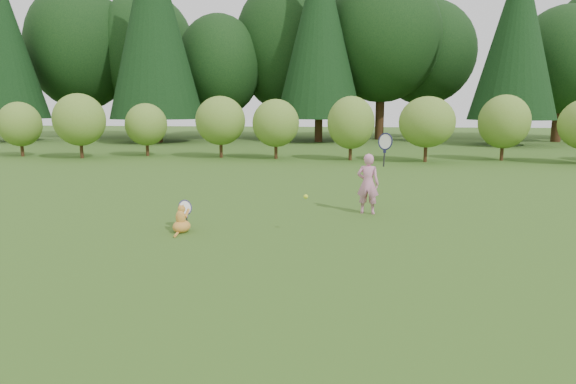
# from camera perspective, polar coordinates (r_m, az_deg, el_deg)

# --- Properties ---
(ground) EXTENTS (100.00, 100.00, 0.00)m
(ground) POSITION_cam_1_polar(r_m,az_deg,el_deg) (7.86, -2.18, -6.00)
(ground) COLOR #2A5016
(ground) RESTS_ON ground
(shrub_row) EXTENTS (28.00, 3.00, 2.80)m
(shrub_row) POSITION_cam_1_polar(r_m,az_deg,el_deg) (20.52, 3.69, 7.76)
(shrub_row) COLOR olive
(shrub_row) RESTS_ON ground
(woodland_backdrop) EXTENTS (48.00, 10.00, 15.00)m
(woodland_backdrop) POSITION_cam_1_polar(r_m,az_deg,el_deg) (30.95, 5.01, 19.80)
(woodland_backdrop) COLOR black
(woodland_backdrop) RESTS_ON ground
(child) EXTENTS (0.72, 0.45, 1.87)m
(child) POSITION_cam_1_polar(r_m,az_deg,el_deg) (10.00, 9.51, 1.13)
(child) COLOR pink
(child) RESTS_ON ground
(cat) EXTENTS (0.45, 0.77, 0.66)m
(cat) POSITION_cam_1_polar(r_m,az_deg,el_deg) (8.65, -12.52, -2.99)
(cat) COLOR orange
(cat) RESTS_ON ground
(tennis_ball) EXTENTS (0.08, 0.08, 0.08)m
(tennis_ball) POSITION_cam_1_polar(r_m,az_deg,el_deg) (8.24, 2.12, -0.54)
(tennis_ball) COLOR #C4CE18
(tennis_ball) RESTS_ON ground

